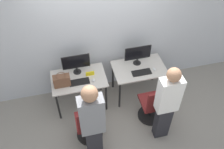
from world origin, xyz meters
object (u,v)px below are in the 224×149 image
(mouse_left, at_px, (93,80))
(keyboard_right, at_px, (142,72))
(office_chair_left, at_px, (89,125))
(handbag, at_px, (62,81))
(mouse_right, at_px, (154,69))
(keyboard_left, at_px, (79,82))
(person_left, at_px, (92,123))
(monitor_right, at_px, (138,54))
(office_chair_right, at_px, (153,106))
(monitor_left, at_px, (76,63))
(person_right, at_px, (167,103))

(mouse_left, height_order, keyboard_right, mouse_left)
(office_chair_left, bearing_deg, handbag, 114.65)
(mouse_right, bearing_deg, keyboard_left, 179.29)
(person_left, distance_m, monitor_right, 1.75)
(keyboard_right, distance_m, office_chair_right, 0.66)
(mouse_left, xyz_separation_m, office_chair_left, (-0.23, -0.70, -0.37))
(person_left, xyz_separation_m, monitor_right, (1.13, 1.33, -0.00))
(mouse_right, relative_size, handbag, 0.30)
(keyboard_right, distance_m, mouse_right, 0.26)
(office_chair_left, xyz_separation_m, office_chair_right, (1.22, 0.13, 0.00))
(office_chair_left, height_order, monitor_right, monitor_right)
(office_chair_left, height_order, office_chair_right, same)
(office_chair_right, bearing_deg, keyboard_right, 97.16)
(office_chair_left, bearing_deg, mouse_left, 72.10)
(monitor_left, bearing_deg, keyboard_right, -14.90)
(monitor_left, xyz_separation_m, keyboard_right, (1.18, -0.31, -0.22))
(keyboard_right, bearing_deg, handbag, 178.31)
(mouse_right, bearing_deg, handbag, 179.18)
(monitor_left, distance_m, mouse_right, 1.49)
(handbag, bearing_deg, person_right, -31.14)
(keyboard_left, xyz_separation_m, office_chair_left, (0.03, -0.72, -0.36))
(keyboard_left, height_order, person_left, person_left)
(monitor_right, bearing_deg, handbag, -170.85)
(keyboard_right, bearing_deg, office_chair_right, -82.84)
(office_chair_left, height_order, mouse_right, office_chair_left)
(keyboard_left, height_order, monitor_right, monitor_right)
(keyboard_left, bearing_deg, office_chair_right, -25.16)
(keyboard_left, distance_m, keyboard_right, 1.18)
(monitor_right, bearing_deg, office_chair_right, -85.26)
(office_chair_right, distance_m, handbag, 1.73)
(monitor_left, height_order, mouse_right, monitor_left)
(person_left, bearing_deg, mouse_right, 37.50)
(keyboard_left, bearing_deg, monitor_right, 11.79)
(keyboard_left, relative_size, keyboard_right, 1.00)
(office_chair_left, distance_m, person_left, 0.69)
(keyboard_left, bearing_deg, keyboard_right, -1.76)
(mouse_left, relative_size, keyboard_right, 0.24)
(handbag, bearing_deg, mouse_left, -2.70)
(monitor_right, relative_size, office_chair_right, 0.57)
(monitor_right, xyz_separation_m, mouse_right, (0.26, -0.26, -0.22))
(keyboard_right, height_order, handbag, handbag)
(keyboard_right, bearing_deg, keyboard_left, 178.24)
(monitor_left, height_order, person_right, person_right)
(person_left, distance_m, mouse_right, 1.77)
(office_chair_right, bearing_deg, handbag, 159.07)
(monitor_left, xyz_separation_m, mouse_right, (1.44, -0.30, -0.22))
(monitor_right, bearing_deg, mouse_left, -164.00)
(mouse_right, distance_m, office_chair_right, 0.70)
(office_chair_left, distance_m, keyboard_right, 1.39)
(person_right, bearing_deg, monitor_right, 95.01)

